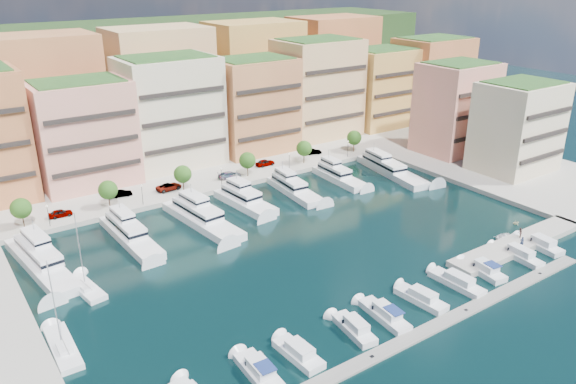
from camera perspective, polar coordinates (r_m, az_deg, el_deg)
name	(u,v)px	position (r m, az deg, el deg)	size (l,w,h in m)	color
ground	(306,244)	(99.93, 1.88, -5.26)	(400.00, 400.00, 0.00)	black
north_quay	(166,155)	(150.53, -12.32, 3.74)	(220.00, 64.00, 2.00)	#9E998E
east_quay	(549,185)	(139.17, 24.99, 0.63)	(34.00, 76.00, 2.00)	#9E998E
hillside	(107,117)	(194.29, -17.95, 7.25)	(240.00, 40.00, 58.00)	#1D3314
south_pontoon	(422,334)	(79.40, 13.42, -13.84)	(72.00, 2.20, 0.35)	gray
finger_pier	(518,246)	(106.95, 22.32, -5.12)	(32.00, 5.00, 2.00)	#9E998E
apartment_2	(84,133)	(129.27, -20.06, 5.63)	(20.00, 15.50, 22.80)	#F09286
apartment_3	(170,111)	(137.17, -11.89, 8.02)	(22.00, 16.50, 25.80)	beige
apartment_4	(254,105)	(145.37, -3.50, 8.81)	(20.00, 15.50, 23.80)	#DC9152
apartment_5	(317,88)	(158.86, 3.00, 10.50)	(22.00, 16.50, 26.80)	#E3B978
apartment_6	(380,87)	(171.91, 9.32, 10.44)	(20.00, 15.50, 22.80)	gold
apartment_7	(431,78)	(184.67, 14.37, 11.15)	(22.00, 16.50, 24.80)	#DA7B48
apartment_east_a	(456,108)	(150.73, 16.69, 8.21)	(18.00, 14.50, 22.80)	#F09286
apartment_east_b	(518,127)	(140.81, 22.29, 6.15)	(18.00, 14.50, 20.80)	beige
backblock_1	(45,98)	(150.85, -23.50, 8.78)	(26.00, 18.00, 30.00)	#DC9152
backblock_2	(160,84)	(159.23, -12.84, 10.64)	(26.00, 18.00, 30.00)	#E3B978
backblock_3	(254,73)	(172.50, -3.44, 11.97)	(26.00, 18.00, 30.00)	gold
backblock_4	(332,64)	(189.62, 4.51, 12.84)	(26.00, 18.00, 30.00)	#DA7B48
tree_0	(21,208)	(113.15, -25.50, -1.52)	(3.80, 3.80, 5.65)	#473323
tree_1	(108,190)	(116.13, -17.82, 0.20)	(3.80, 3.80, 5.65)	#473323
tree_2	(183,174)	(121.16, -10.66, 1.79)	(3.80, 3.80, 5.65)	#473323
tree_3	(247,160)	(128.01, -4.15, 3.22)	(3.80, 3.80, 5.65)	#473323
tree_4	(304,148)	(136.40, 1.65, 4.45)	(3.80, 3.80, 5.65)	#473323
tree_5	(354,138)	(146.06, 6.74, 5.49)	(3.80, 3.80, 5.65)	#473323
lamppost_0	(48,212)	(111.92, -23.22, -1.90)	(0.30, 0.30, 4.20)	black
lamppost_1	(142,191)	(116.07, -14.62, 0.06)	(0.30, 0.30, 4.20)	black
lamppost_2	(221,174)	(122.75, -6.79, 1.84)	(0.30, 0.30, 4.20)	black
lamppost_3	(289,159)	(131.58, 0.12, 3.38)	(0.30, 0.30, 4.20)	black
lamppost_4	(348,146)	(142.14, 6.11, 4.67)	(0.30, 0.30, 4.20)	black
yacht_0	(40,260)	(100.60, -23.93, -6.34)	(7.17, 23.89, 7.30)	white
yacht_1	(129,234)	(104.85, -15.85, -4.12)	(4.99, 20.75, 7.30)	white
yacht_2	(200,217)	(108.75, -8.93, -2.48)	(7.12, 22.56, 7.30)	white
yacht_3	(243,199)	(115.65, -4.55, -0.75)	(6.23, 16.76, 7.30)	white
yacht_4	(293,189)	(121.26, 0.50, 0.36)	(5.78, 17.86, 7.30)	white
yacht_5	(337,175)	(129.16, 5.03, 1.70)	(4.79, 16.30, 7.30)	white
yacht_6	(389,168)	(135.26, 10.20, 2.37)	(8.39, 23.75, 7.30)	white
cruiser_1	(259,372)	(70.58, -2.97, -17.77)	(3.22, 8.11, 2.66)	white
cruiser_2	(299,354)	(73.14, 1.08, -16.12)	(3.10, 7.76, 2.55)	white
cruiser_3	(354,329)	(77.83, 6.75, -13.64)	(3.40, 8.00, 2.55)	white
cruiser_4	(385,315)	(81.02, 9.81, -12.22)	(3.32, 9.11, 2.66)	white
cruiser_5	(421,299)	(85.65, 13.38, -10.50)	(3.29, 8.39, 2.55)	white
cruiser_6	(457,283)	(91.01, 16.80, -8.81)	(2.97, 9.29, 2.55)	white
cruiser_7	(484,270)	(95.69, 19.30, -7.53)	(3.60, 7.84, 2.66)	white
cruiser_8	(518,255)	(102.55, 22.35, -5.95)	(3.15, 9.19, 2.55)	white
cruiser_9	(541,245)	(107.70, 24.30, -4.92)	(3.64, 8.23, 2.55)	white
sailboat_2	(86,289)	(91.37, -19.82, -9.26)	(4.01, 9.36, 13.20)	white
sailboat_1	(63,349)	(79.72, -21.87, -14.54)	(3.04, 10.61, 13.20)	white
tender_3	(516,222)	(115.46, 22.15, -2.89)	(1.23, 1.42, 0.75)	beige
tender_2	(504,236)	(108.82, 21.06, -4.23)	(2.62, 3.67, 0.76)	white
car_0	(60,213)	(116.09, -22.12, -2.00)	(1.78, 4.43, 1.51)	gray
car_1	(122,193)	(122.09, -16.52, -0.13)	(1.45, 4.17, 1.37)	gray
car_2	(169,187)	(123.08, -12.00, 0.53)	(2.56, 5.55, 1.54)	gray
car_3	(230,175)	(127.89, -5.95, 1.73)	(2.18, 5.36, 1.56)	gray
car_4	(265,163)	(135.41, -2.33, 3.01)	(1.93, 4.80, 1.64)	gray
car_5	(313,152)	(144.06, 2.60, 4.12)	(1.46, 4.19, 1.38)	gray
person_0	(522,242)	(104.24, 22.67, -4.69)	(0.68, 0.45, 1.88)	#242F49
person_1	(520,233)	(107.56, 22.50, -3.85)	(0.90, 0.70, 1.85)	brown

